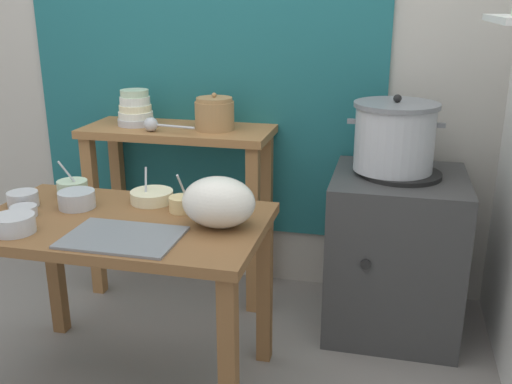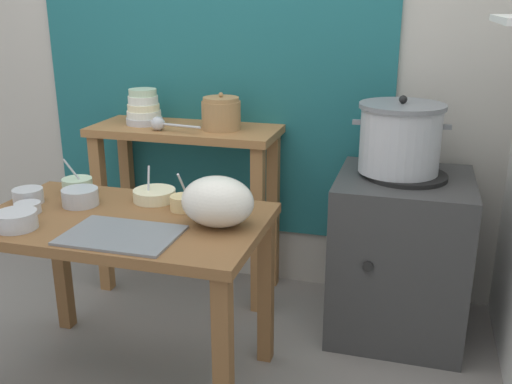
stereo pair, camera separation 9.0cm
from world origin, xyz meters
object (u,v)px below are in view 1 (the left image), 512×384
(prep_bowl_6, at_px, (23,198))
(prep_bowl_0, at_px, (14,223))
(plastic_bag, at_px, (219,202))
(prep_bowl_3, at_px, (77,199))
(prep_bowl_2, at_px, (72,188))
(clay_pot, at_px, (215,114))
(steamer_pot, at_px, (395,136))
(prep_table, at_px, (123,246))
(serving_tray, at_px, (122,237))
(back_shelf_table, at_px, (179,169))
(prep_bowl_1, at_px, (24,211))
(stove_block, at_px, (394,252))
(prep_bowl_4, at_px, (152,196))
(ladle, at_px, (153,125))
(bowl_stack_enamel, at_px, (135,109))
(prep_bowl_5, at_px, (182,203))

(prep_bowl_6, bearing_deg, prep_bowl_0, -61.64)
(plastic_bag, relative_size, prep_bowl_3, 1.86)
(prep_bowl_2, bearing_deg, clay_pot, 54.56)
(prep_bowl_6, bearing_deg, steamer_pot, 25.00)
(plastic_bag, height_order, prep_bowl_3, plastic_bag)
(clay_pot, xyz_separation_m, prep_bowl_3, (-0.35, -0.75, -0.22))
(prep_bowl_2, bearing_deg, plastic_bag, -15.00)
(prep_table, height_order, serving_tray, serving_tray)
(back_shelf_table, bearing_deg, prep_table, -84.65)
(serving_tray, height_order, prep_bowl_1, prep_bowl_1)
(stove_block, height_order, prep_bowl_1, stove_block)
(prep_bowl_3, distance_m, prep_bowl_4, 0.30)
(stove_block, height_order, clay_pot, clay_pot)
(plastic_bag, xyz_separation_m, prep_bowl_0, (-0.70, -0.23, -0.06))
(ladle, height_order, prep_bowl_1, ladle)
(prep_bowl_2, bearing_deg, ladle, 72.15)
(prep_bowl_1, bearing_deg, prep_bowl_0, -66.66)
(prep_table, height_order, back_shelf_table, back_shelf_table)
(prep_table, bearing_deg, prep_bowl_4, 80.64)
(plastic_bag, distance_m, prep_bowl_0, 0.74)
(bowl_stack_enamel, xyz_separation_m, prep_bowl_4, (0.34, -0.63, -0.23))
(prep_bowl_0, relative_size, prep_bowl_6, 1.23)
(prep_bowl_2, bearing_deg, bowl_stack_enamel, 88.69)
(prep_table, distance_m, ladle, 0.80)
(prep_bowl_0, bearing_deg, serving_tray, 5.07)
(prep_bowl_1, bearing_deg, prep_table, 8.07)
(prep_bowl_2, xyz_separation_m, prep_bowl_3, (0.09, -0.13, -0.00))
(stove_block, bearing_deg, back_shelf_table, 173.33)
(steamer_pot, distance_m, prep_bowl_5, 1.00)
(steamer_pot, bearing_deg, prep_bowl_6, -155.00)
(bowl_stack_enamel, bearing_deg, prep_bowl_4, -61.32)
(plastic_bag, bearing_deg, back_shelf_table, 119.65)
(back_shelf_table, relative_size, ladle, 3.52)
(serving_tray, bearing_deg, clay_pot, 88.18)
(prep_table, bearing_deg, prep_bowl_3, 159.97)
(stove_block, relative_size, steamer_pot, 1.84)
(prep_bowl_3, bearing_deg, prep_table, -20.03)
(serving_tray, distance_m, prep_bowl_5, 0.33)
(steamer_pot, relative_size, prep_bowl_4, 2.42)
(steamer_pot, distance_m, ladle, 1.15)
(bowl_stack_enamel, xyz_separation_m, serving_tray, (0.40, -1.01, -0.26))
(stove_block, distance_m, plastic_bag, 1.04)
(ladle, xyz_separation_m, prep_bowl_2, (-0.16, -0.50, -0.18))
(back_shelf_table, xyz_separation_m, prep_bowl_1, (-0.30, -0.89, 0.06))
(prep_bowl_1, relative_size, prep_bowl_3, 0.69)
(prep_bowl_5, bearing_deg, clay_pot, 96.21)
(prep_bowl_6, bearing_deg, prep_bowl_5, 8.20)
(prep_bowl_3, bearing_deg, back_shelf_table, 78.43)
(ladle, bearing_deg, plastic_bag, -51.89)
(prep_bowl_1, relative_size, prep_bowl_2, 0.62)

